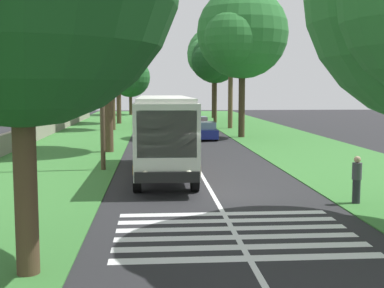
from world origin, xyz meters
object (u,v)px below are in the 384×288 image
roadside_tree_left_4 (112,61)px  utility_pole (102,79)px  trailing_car_1 (198,124)px  pedestrian (357,179)px  coach_bus (164,130)px  roadside_tree_right_1 (212,55)px  trailing_car_0 (205,131)px  roadside_tree_left_3 (129,79)px  roadside_tree_left_0 (104,19)px  trailing_car_2 (159,120)px  roadside_tree_right_4 (240,36)px  roadside_tree_left_2 (116,54)px  roadside_tree_right_0 (229,50)px  trailing_minibus_0 (158,109)px  roadside_tree_right_3 (214,61)px

roadside_tree_left_4 → utility_pole: bearing=-176.6°
trailing_car_1 → pedestrian: (-32.27, -2.82, 0.24)m
coach_bus → roadside_tree_right_1: size_ratio=0.88×
coach_bus → trailing_car_1: bearing=-8.6°
trailing_car_0 → roadside_tree_left_3: (40.14, 7.95, 5.04)m
utility_pole → roadside_tree_left_0: bearing=3.9°
trailing_car_2 → trailing_car_1: bearing=-155.9°
coach_bus → roadside_tree_left_0: roadside_tree_left_0 is taller
trailing_car_0 → roadside_tree_left_0: bearing=138.9°
roadside_tree_left_0 → roadside_tree_right_4: (9.81, -10.34, 0.06)m
roadside_tree_left_2 → roadside_tree_right_0: size_ratio=1.08×
roadside_tree_left_2 → roadside_tree_right_0: bearing=-124.3°
roadside_tree_left_4 → trailing_car_2: bearing=-36.0°
trailing_minibus_0 → roadside_tree_right_3: roadside_tree_right_3 is taller
roadside_tree_right_1 → pedestrian: size_ratio=7.50×
roadside_tree_right_0 → utility_pole: bearing=159.0°
trailing_minibus_0 → roadside_tree_left_0: roadside_tree_left_0 is taller
trailing_car_0 → trailing_car_2: size_ratio=1.00×
coach_bus → roadside_tree_left_3: (57.61, 4.23, 3.56)m
trailing_minibus_0 → roadside_tree_left_0: (-32.29, 3.63, 6.93)m
trailing_minibus_0 → utility_pole: bearing=175.5°
roadside_tree_right_0 → utility_pole: roadside_tree_right_0 is taller
roadside_tree_right_0 → trailing_car_2: bearing=54.4°
coach_bus → roadside_tree_left_0: 11.68m
trailing_minibus_0 → pedestrian: size_ratio=3.55×
roadside_tree_right_3 → utility_pole: 37.15m
roadside_tree_left_0 → roadside_tree_right_1: 40.24m
roadside_tree_left_3 → roadside_tree_right_0: size_ratio=0.86×
roadside_tree_left_2 → roadside_tree_right_0: (-8.22, -12.06, -0.11)m
roadside_tree_left_2 → roadside_tree_right_0: roadside_tree_left_2 is taller
coach_bus → roadside_tree_right_3: size_ratio=1.06×
trailing_car_1 → roadside_tree_right_3: bearing=-13.7°
roadside_tree_right_0 → roadside_tree_right_4: roadside_tree_right_4 is taller
roadside_tree_right_3 → roadside_tree_right_4: (-18.46, -0.03, 1.07)m
trailing_car_2 → roadside_tree_left_2: roadside_tree_left_2 is taller
trailing_car_2 → roadside_tree_right_3: roadside_tree_right_3 is taller
roadside_tree_right_0 → roadside_tree_right_1: size_ratio=0.83×
roadside_tree_right_4 → roadside_tree_left_4: bearing=53.5°
trailing_minibus_0 → roadside_tree_left_4: roadside_tree_left_4 is taller
trailing_car_1 → roadside_tree_right_1: roadside_tree_right_1 is taller
roadside_tree_left_0 → trailing_car_2: bearing=-8.6°
trailing_minibus_0 → roadside_tree_left_3: bearing=15.0°
trailing_car_1 → roadside_tree_right_4: size_ratio=0.34×
roadside_tree_right_0 → trailing_car_1: bearing=132.5°
roadside_tree_right_4 → roadside_tree_right_0: bearing=-3.1°
roadside_tree_left_2 → utility_pole: bearing=-177.3°
trailing_car_0 → pedestrian: (-24.16, -2.99, 0.24)m
roadside_tree_left_3 → roadside_tree_left_4: (-30.24, 0.30, 1.17)m
trailing_minibus_0 → pedestrian: (-48.14, -6.61, -0.64)m
roadside_tree_right_1 → roadside_tree_right_4: roadside_tree_right_1 is taller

